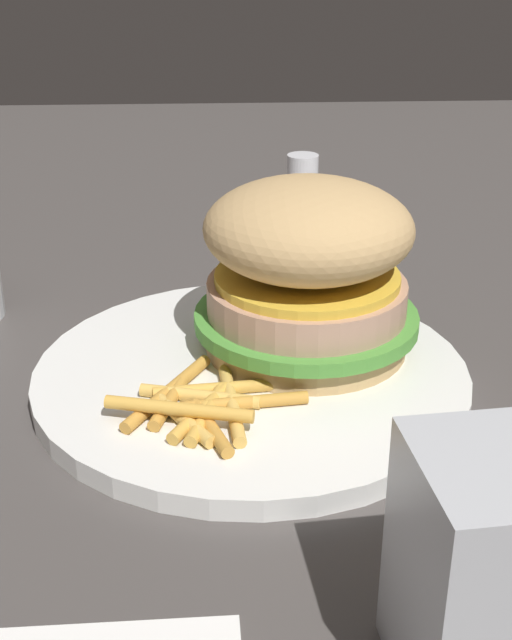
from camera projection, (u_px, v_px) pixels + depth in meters
ground_plane at (250, 371)px, 0.52m from camera, size 1.60×1.60×0.00m
plate at (256, 376)px, 0.50m from camera, size 0.25×0.25×0.01m
sandwich at (307, 268)px, 0.50m from camera, size 0.13×0.13×0.10m
fries_pile at (203, 405)px, 0.45m from camera, size 0.10×0.11×0.01m
salt_shaker at (302, 185)px, 0.77m from camera, size 0.03×0.03×0.06m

